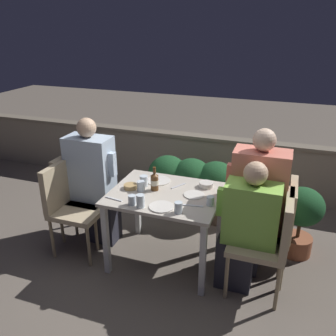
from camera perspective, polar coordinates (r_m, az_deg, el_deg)
The scene contains 27 objects.
ground_plane at distance 3.62m, azimuth -0.33°, elevation -14.44°, with size 16.00×16.00×0.00m, color #665B51.
parapet_wall at distance 4.87m, azimuth 6.45°, elevation 0.85°, with size 9.00×0.18×0.76m.
dining_table at distance 3.27m, azimuth -0.35°, elevation -5.53°, with size 1.00×0.80×0.73m.
planter_hedge at distance 4.19m, azimuth 3.74°, elevation -2.65°, with size 1.06×0.47×0.71m.
chair_left_near at distance 3.62m, azimuth -15.56°, elevation -4.92°, with size 0.47×0.47×0.92m.
chair_left_far at distance 3.84m, azimuth -14.28°, elevation -3.17°, with size 0.47×0.47×0.92m.
person_blue_shirt at distance 3.69m, azimuth -11.78°, elevation -2.15°, with size 0.51×0.26×1.32m.
chair_right_near at distance 3.06m, azimuth 16.21°, elevation -10.41°, with size 0.47×0.47×0.92m.
person_green_blouse at distance 3.05m, azimuth 12.32°, elevation -9.33°, with size 0.51×0.26×1.18m.
chair_right_far at distance 3.28m, azimuth 16.95°, elevation -8.16°, with size 0.47×0.47×0.92m.
person_coral_top at distance 3.22m, azimuth 13.61°, elevation -5.61°, with size 0.52×0.26×1.38m.
beer_bottle at distance 3.25m, azimuth -2.17°, elevation -2.14°, with size 0.07×0.07×0.23m.
plate_0 at distance 2.99m, azimuth -1.06°, elevation -6.22°, with size 0.21×0.21×0.01m.
plate_1 at distance 3.46m, azimuth -1.53°, elevation -2.03°, with size 0.23×0.23×0.01m.
plate_2 at distance 3.19m, azimuth 4.22°, elevation -4.32°, with size 0.19×0.19×0.01m.
bowl_0 at distance 3.32m, azimuth -6.07°, elevation -2.91°, with size 0.12×0.12×0.04m.
bowl_1 at distance 3.34m, azimuth 6.13°, elevation -2.63°, with size 0.13×0.13×0.05m.
glass_cup_0 at distance 3.34m, azimuth -3.91°, elevation -2.09°, with size 0.08×0.08×0.10m.
glass_cup_1 at distance 2.89m, azimuth 1.68°, elevation -6.36°, with size 0.07×0.07×0.10m.
glass_cup_2 at distance 3.03m, azimuth -5.79°, elevation -5.13°, with size 0.07×0.07×0.09m.
glass_cup_3 at distance 3.26m, azimuth -4.37°, elevation -2.90°, with size 0.07×0.07×0.09m.
glass_cup_4 at distance 2.98m, azimuth -4.44°, elevation -5.30°, with size 0.07×0.07×0.11m.
glass_cup_5 at distance 3.03m, azimuth 6.82°, elevation -5.25°, with size 0.06×0.06×0.08m.
fork_0 at distance 3.01m, azimuth 4.03°, elevation -6.04°, with size 0.17×0.04×0.01m.
fork_1 at distance 3.35m, azimuth 1.66°, elevation -2.90°, with size 0.10×0.16×0.01m.
fork_2 at distance 3.15m, azimuth -8.66°, elevation -4.92°, with size 0.17×0.05×0.01m.
potted_plant at distance 3.69m, azimuth 20.56°, elevation -7.04°, with size 0.41×0.41×0.72m.
Camera 1 is at (0.98, -2.72, 2.18)m, focal length 38.00 mm.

